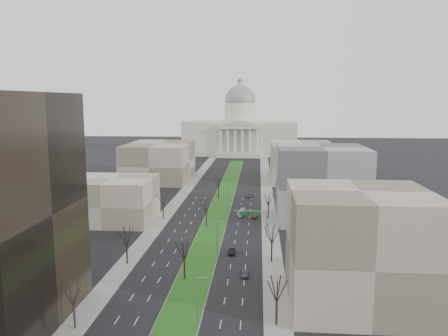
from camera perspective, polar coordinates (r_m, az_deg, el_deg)
The scene contains 28 objects.
ground at distance 174.19m, azimuth -0.08°, elevation -4.03°, with size 600.00×600.00×0.00m, color black.
median at distance 173.18m, azimuth -0.11°, elevation -4.07°, with size 8.00×222.03×0.20m.
sidewalk_left at distance 152.59m, azimuth -7.45°, elevation -5.92°, with size 5.00×330.00×0.15m, color gray.
sidewalk_right at distance 149.40m, azimuth 5.88°, elevation -6.21°, with size 5.00×330.00×0.15m, color gray.
capitol at distance 319.96m, azimuth 2.10°, elevation 4.78°, with size 80.00×46.00×55.00m.
building_beige_left at distance 145.68m, azimuth -14.31°, elevation -4.03°, with size 26.00×22.00×14.00m, color gray.
building_tan_right at distance 87.98m, azimuth 17.21°, elevation -9.91°, with size 26.00×24.00×22.00m, color #786D5C.
building_grey_right at distance 145.20m, azimuth 12.50°, elevation -1.99°, with size 28.00×26.00×24.00m, color #595B5E.
building_far_left at distance 216.93m, azimuth -8.47°, elevation 0.84°, with size 30.00×40.00×18.00m, color #786D5C.
building_far_right at distance 217.37m, azimuth 10.13°, elevation 0.81°, with size 30.00×40.00×18.00m, color gray.
tree_left_near at distance 80.69m, azimuth -19.11°, elevation -15.09°, with size 5.10×5.10×9.18m.
tree_left_mid at distance 106.89m, azimuth -12.64°, elevation -8.64°, with size 5.40×5.40×9.72m.
tree_left_far at distance 144.28m, azimuth -7.96°, elevation -4.02°, with size 5.28×5.28×9.50m.
tree_right_near at distance 78.19m, azimuth 6.93°, elevation -15.38°, with size 5.16×5.16×9.29m.
tree_right_mid at distance 106.12m, azimuth 6.28°, elevation -8.51°, with size 5.52×5.52×9.94m.
tree_right_far at distance 144.93m, azimuth 5.82°, elevation -4.05°, with size 5.04×5.04×9.07m.
tree_median_a at distance 96.03m, azimuth -5.23°, elevation -10.48°, with size 5.40×5.40×9.72m.
tree_median_b at distance 134.03m, azimuth -2.33°, elevation -4.87°, with size 5.40×5.40×9.72m.
tree_median_c at distance 172.94m, azimuth -0.74°, elevation -1.75°, with size 5.40×5.40×9.72m.
streetlamp_median_a at distance 77.75m, azimuth -3.44°, elevation -17.00°, with size 1.90×0.20×9.16m.
streetlamp_median_b at distance 110.09m, azimuth -0.88°, elevation -9.10°, with size 1.90×0.20×9.16m.
streetlamp_median_c at distance 148.54m, azimuth 0.58°, elevation -4.37°, with size 1.90×0.20×9.16m.
mast_arm_signs at distance 123.67m, azimuth 4.30°, elevation -6.48°, with size 9.12×0.24×8.09m.
car_grey_near at distance 99.74m, azimuth 2.70°, elevation -13.56°, with size 1.67×4.15×1.41m, color #4C4D54.
car_black at distance 113.24m, azimuth 1.02°, elevation -10.77°, with size 1.52×4.37×1.44m, color black.
car_red at distance 146.41m, azimuth 3.88°, elevation -6.26°, with size 1.84×4.53×1.32m, color maroon.
car_grey_far at distance 176.87m, azimuth 3.37°, elevation -3.62°, with size 2.24×4.87×1.35m, color #474B4E.
box_van at distance 149.37m, azimuth 2.33°, elevation -5.81°, with size 1.68×7.17×2.00m, color silver.
Camera 1 is at (13.77, -49.30, 38.61)m, focal length 35.00 mm.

